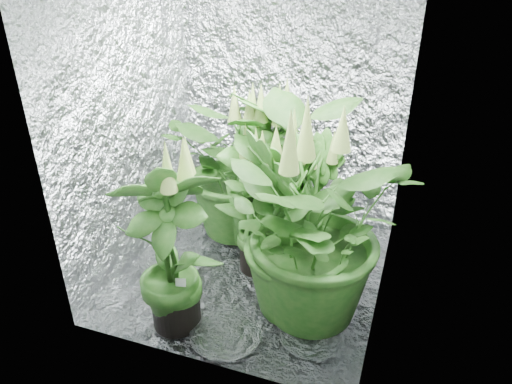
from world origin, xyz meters
The scene contains 11 objects.
ground centered at (0.00, 0.00, 0.00)m, with size 1.60×1.60×0.00m, color silver.
walls centered at (0.00, 0.00, 1.00)m, with size 1.62×1.62×2.00m.
plant_a centered at (-0.23, 0.39, 0.55)m, with size 1.19×1.19×1.15m.
plant_b centered at (0.02, 0.06, 0.48)m, with size 0.71×0.71×1.03m.
plant_c centered at (0.29, 0.39, 0.41)m, with size 0.57×0.57×0.90m.
plant_d centered at (0.01, 0.30, 0.56)m, with size 0.85×0.85×1.20m.
plant_e centered at (0.39, -0.29, 0.61)m, with size 1.23×1.23×1.28m.
plant_f centered at (-0.26, -0.58, 0.53)m, with size 0.76×0.76×1.14m.
plant_g centered at (0.22, -0.08, 0.53)m, with size 0.70×0.70×1.15m.
circulation_fan centered at (0.59, 0.15, 0.16)m, with size 0.17×0.32×0.37m.
plant_label centered at (-0.20, -0.61, 0.30)m, with size 0.06×0.01×0.09m, color white.
Camera 1 is at (0.88, -2.46, 2.04)m, focal length 35.00 mm.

